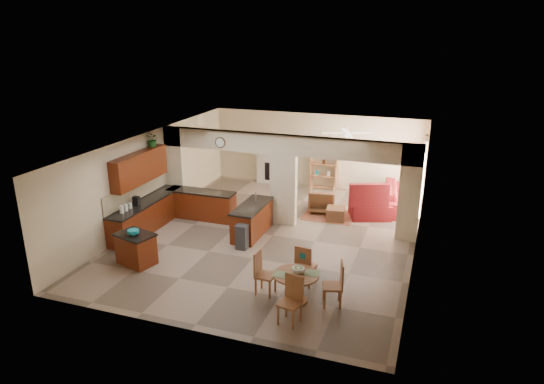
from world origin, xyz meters
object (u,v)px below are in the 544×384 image
(sofa, at_px, (401,197))
(armchair, at_px, (322,200))
(kitchen_island, at_px, (136,249))
(dining_table, at_px, (296,283))

(sofa, relative_size, armchair, 3.07)
(kitchen_island, distance_m, sofa, 8.83)
(dining_table, xyz_separation_m, sofa, (1.62, 6.90, -0.09))
(dining_table, height_order, armchair, armchair)
(kitchen_island, relative_size, armchair, 1.29)
(sofa, xyz_separation_m, armchair, (-2.43, -1.20, 0.01))
(dining_table, bearing_deg, kitchen_island, 174.40)
(kitchen_island, xyz_separation_m, sofa, (6.01, 6.47, -0.03))
(kitchen_island, relative_size, dining_table, 1.09)
(kitchen_island, xyz_separation_m, armchair, (3.58, 5.27, -0.03))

